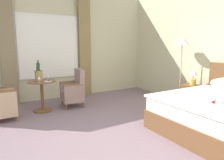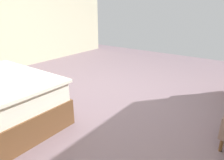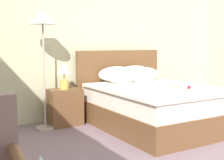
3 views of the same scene
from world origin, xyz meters
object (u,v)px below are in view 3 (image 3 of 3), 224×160
object	(u,v)px
bedside_lamp	(64,73)
floor_lamp_brass	(43,27)
bed	(152,103)
nightstand	(65,107)

from	to	relation	value
bedside_lamp	floor_lamp_brass	size ratio (longest dim) A/B	0.23
bed	nightstand	xyz separation A→B (m)	(-1.14, 0.74, -0.08)
nightstand	floor_lamp_brass	world-z (taller)	floor_lamp_brass
bed	floor_lamp_brass	world-z (taller)	floor_lamp_brass
nightstand	floor_lamp_brass	bearing A→B (deg)	-169.60
floor_lamp_brass	bedside_lamp	bearing A→B (deg)	10.40
nightstand	floor_lamp_brass	xyz separation A→B (m)	(-0.34, -0.06, 1.23)
bedside_lamp	floor_lamp_brass	xyz separation A→B (m)	(-0.34, -0.06, 0.69)
bed	floor_lamp_brass	xyz separation A→B (m)	(-1.48, 0.68, 1.15)
nightstand	bedside_lamp	distance (m)	0.54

